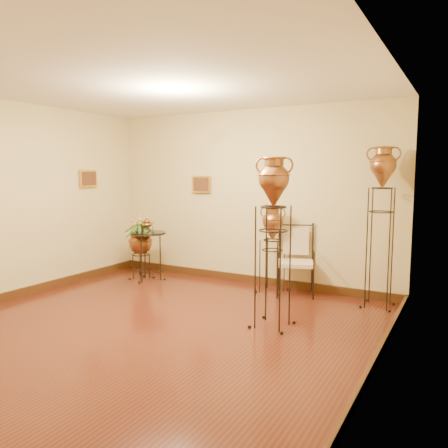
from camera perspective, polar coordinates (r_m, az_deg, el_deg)
The scene contains 8 objects.
ground at distance 5.29m, azimuth -9.57°, elevation -13.20°, with size 5.00×5.00×0.00m, color #581B15.
room_shell at distance 4.99m, azimuth -9.95°, elevation 5.90°, with size 5.02×5.02×2.81m.
amphora_tall at distance 6.13m, azimuth 19.77°, elevation -0.19°, with size 0.53×0.53×2.16m.
amphora_mid at distance 5.06m, azimuth 6.43°, elevation -2.24°, with size 0.57×0.57×2.00m.
amphora_short at distance 6.62m, azimuth 6.33°, elevation -3.25°, with size 0.52×0.52×1.32m.
planter_urn at distance 7.61m, azimuth -10.86°, elevation -2.06°, with size 0.64×0.64×1.17m.
armchair at distance 6.51m, azimuth 9.34°, elevation -4.70°, with size 0.73×0.71×1.03m.
side_table at distance 7.43m, azimuth -9.79°, elevation -4.03°, with size 0.59×0.59×1.03m.
Camera 1 is at (3.16, -3.85, 1.79)m, focal length 35.00 mm.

